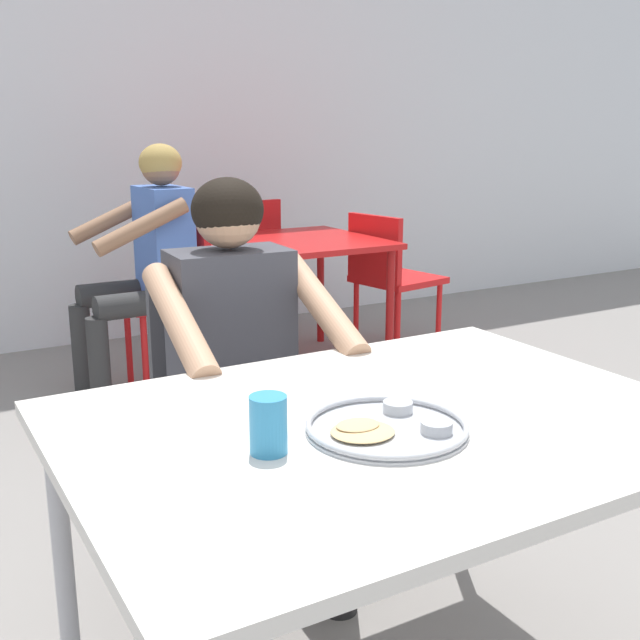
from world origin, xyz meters
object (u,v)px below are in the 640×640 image
Objects in this scene: table_background_red at (291,254)px; chair_red_right at (389,272)px; thali_tray at (387,426)px; table_foreground at (385,446)px; chair_red_left at (178,288)px; patron_background at (147,248)px; chair_red_far at (245,260)px; diner_foreground at (243,348)px; drinking_cup at (268,423)px; chair_foreground at (218,394)px.

table_background_red is 1.12× the size of chair_red_right.
table_foreground is at bearing 57.79° from thali_tray.
chair_red_left is at bearing 179.38° from table_background_red.
thali_tray is 2.57m from chair_red_left.
chair_red_far is at bearing 38.64° from patron_background.
table_background_red is 0.66m from chair_red_far.
diner_foreground reaches higher than chair_red_far.
chair_red_far is at bearing 70.28° from thali_tray.
table_foreground is 11.78× the size of drinking_cup.
thali_tray is 1.03m from chair_foreground.
chair_red_left is at bearing 74.05° from drinking_cup.
table_foreground is at bearing -96.53° from patron_background.
chair_red_far reaches higher than chair_red_right.
thali_tray is at bearing -93.23° from chair_foreground.
table_foreground is 0.95m from chair_foreground.
table_background_red is (1.07, 2.45, -0.04)m from table_foreground.
diner_foreground is 1.33× the size of chair_red_left.
diner_foreground is (0.29, 0.75, -0.09)m from drinking_cup.
thali_tray is 2.75m from table_background_red.
chair_foreground is 1.57m from chair_red_left.
chair_red_far is (0.02, 0.65, -0.13)m from table_background_red.
drinking_cup is at bearing 174.07° from thali_tray.
chair_red_right is at bearing 55.01° from thali_tray.
table_background_red is 1.05× the size of chair_red_far.
diner_foreground is at bearing 89.43° from table_foreground.
diner_foreground reaches higher than chair_foreground.
drinking_cup reaches higher than chair_red_right.
chair_red_right is (1.74, 2.48, -0.26)m from thali_tray.
patron_background is at bearing 83.47° from table_foreground.
chair_red_far is (1.37, 3.13, -0.29)m from drinking_cup.
thali_tray is at bearing -5.93° from drinking_cup.
drinking_cup is 1.06m from chair_foreground.
chair_red_right is at bearing -0.90° from patron_background.
patron_background reaches higher than table_background_red.
chair_red_right is at bearing 51.16° from drinking_cup.
drinking_cup is at bearing -118.54° from table_background_red.
chair_red_left is at bearing 76.28° from diner_foreground.
chair_red_far reaches higher than drinking_cup.
chair_red_left is (-0.64, 0.01, -0.12)m from table_background_red.
chair_foreground is 0.94× the size of table_background_red.
table_foreground is 3.28m from chair_red_far.
chair_foreground is at bearing 87.52° from diner_foreground.
diner_foreground is (-0.01, -0.22, 0.21)m from chair_foreground.
drinking_cup is 0.13× the size of chair_red_right.
chair_red_right is 0.67× the size of patron_background.
drinking_cup is 0.81m from diner_foreground.
chair_red_left is 0.26m from patron_background.
table_background_red is 0.80m from patron_background.
thali_tray is (-0.04, -0.06, 0.07)m from table_foreground.
thali_tray is 0.78m from diner_foreground.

